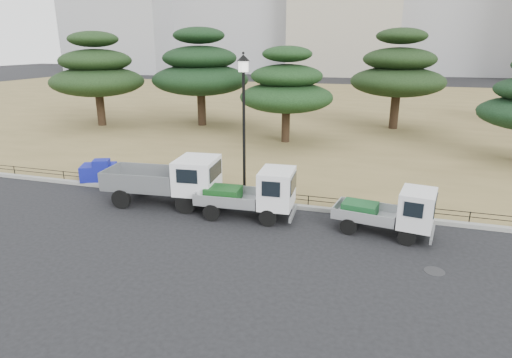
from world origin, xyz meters
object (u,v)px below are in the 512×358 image
(street_lamp, at_px, (244,104))
(tarp_pile, at_px, (99,171))
(truck_large, at_px, (169,178))
(truck_kei_rear, at_px, (391,211))
(truck_kei_front, at_px, (253,193))

(street_lamp, xyz_separation_m, tarp_pile, (-7.49, 0.30, -3.56))
(street_lamp, bearing_deg, truck_large, -154.41)
(truck_large, distance_m, truck_kei_rear, 8.84)
(truck_large, xyz_separation_m, tarp_pile, (-4.64, 1.66, -0.57))
(truck_kei_front, height_order, street_lamp, street_lamp)
(truck_large, height_order, truck_kei_rear, truck_large)
(street_lamp, distance_m, tarp_pile, 8.30)
(truck_kei_front, height_order, tarp_pile, truck_kei_front)
(truck_kei_rear, bearing_deg, street_lamp, 172.21)
(street_lamp, bearing_deg, truck_kei_front, -61.31)
(truck_large, height_order, tarp_pile, truck_large)
(street_lamp, relative_size, tarp_pile, 3.10)
(truck_kei_rear, relative_size, tarp_pile, 1.85)
(truck_kei_front, bearing_deg, tarp_pile, 163.16)
(truck_kei_front, height_order, truck_kei_rear, truck_kei_front)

